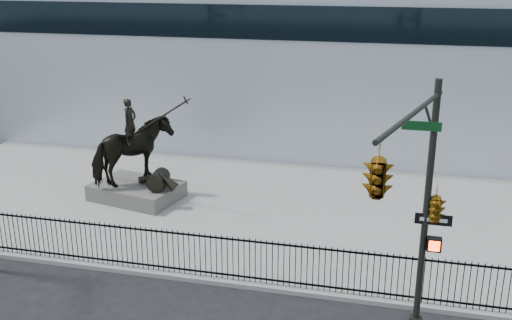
# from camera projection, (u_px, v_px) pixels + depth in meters

# --- Properties ---
(ground) EXTENTS (120.00, 120.00, 0.00)m
(ground) POSITION_uv_depth(u_px,v_px,m) (177.00, 299.00, 18.12)
(ground) COLOR black
(ground) RESTS_ON ground
(plaza) EXTENTS (30.00, 12.00, 0.15)m
(plaza) POSITION_uv_depth(u_px,v_px,m) (238.00, 208.00, 24.55)
(plaza) COLOR gray
(plaza) RESTS_ON ground
(building) EXTENTS (44.00, 14.00, 9.00)m
(building) POSITION_uv_depth(u_px,v_px,m) (295.00, 55.00, 35.15)
(building) COLOR silver
(building) RESTS_ON ground
(picket_fence) EXTENTS (22.10, 0.10, 1.50)m
(picket_fence) POSITION_uv_depth(u_px,v_px,m) (190.00, 253.00, 18.99)
(picket_fence) COLOR black
(picket_fence) RESTS_ON plaza
(statue_plinth) EXTENTS (3.96, 3.13, 0.66)m
(statue_plinth) POSITION_uv_depth(u_px,v_px,m) (137.00, 191.00, 25.29)
(statue_plinth) COLOR #514F4A
(statue_plinth) RESTS_ON plaza
(equestrian_statue) EXTENTS (4.42, 3.24, 3.82)m
(equestrian_statue) POSITION_uv_depth(u_px,v_px,m) (135.00, 153.00, 24.73)
(equestrian_statue) COLOR black
(equestrian_statue) RESTS_ON statue_plinth
(traffic_signal_right) EXTENTS (2.17, 6.86, 7.00)m
(traffic_signal_right) POSITION_uv_depth(u_px,v_px,m) (410.00, 191.00, 13.30)
(traffic_signal_right) COLOR black
(traffic_signal_right) RESTS_ON ground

